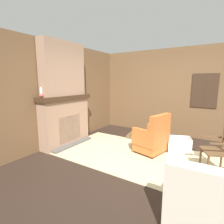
# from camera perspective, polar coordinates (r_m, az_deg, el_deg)

# --- Properties ---
(ground_plane) EXTENTS (14.00, 14.00, 0.00)m
(ground_plane) POSITION_cam_1_polar(r_m,az_deg,el_deg) (3.74, 10.58, -16.63)
(ground_plane) COLOR #2D2119
(wood_panel_wall_left) EXTENTS (0.06, 5.40, 2.65)m
(wood_panel_wall_left) POSITION_cam_1_polar(r_m,az_deg,el_deg) (4.80, -16.92, 5.51)
(wood_panel_wall_left) COLOR brown
(wood_panel_wall_left) RESTS_ON ground
(wood_panel_wall_back) EXTENTS (5.40, 0.09, 2.65)m
(wood_panel_wall_back) POSITION_cam_1_polar(r_m,az_deg,el_deg) (5.68, 20.49, 5.97)
(wood_panel_wall_back) COLOR brown
(wood_panel_wall_back) RESTS_ON ground
(fireplace_hearth) EXTENTS (0.54, 1.51, 1.30)m
(fireplace_hearth) POSITION_cam_1_polar(r_m,az_deg,el_deg) (4.75, -14.87, -2.69)
(fireplace_hearth) COLOR #9E7A60
(fireplace_hearth) RESTS_ON ground
(chimney_breast) EXTENTS (0.29, 1.25, 1.32)m
(chimney_breast) POSITION_cam_1_polar(r_m,az_deg,el_deg) (4.65, -15.71, 13.36)
(chimney_breast) COLOR #9E7A60
(chimney_breast) RESTS_ON fireplace_hearth
(area_rug) EXTENTS (3.60, 1.99, 0.01)m
(area_rug) POSITION_cam_1_polar(r_m,az_deg,el_deg) (4.12, 7.54, -13.82)
(area_rug) COLOR #C6B789
(area_rug) RESTS_ON ground
(armchair) EXTENTS (0.74, 0.81, 0.94)m
(armchair) POSITION_cam_1_polar(r_m,az_deg,el_deg) (4.19, 13.02, -8.45)
(armchair) COLOR #C6662D
(armchair) RESTS_ON ground
(rocking_chair) EXTENTS (0.90, 0.71, 1.21)m
(rocking_chair) POSITION_cam_1_polar(r_m,az_deg,el_deg) (3.71, 31.42, -11.24)
(rocking_chair) COLOR brown
(rocking_chair) RESTS_ON ground
(firewood_stack) EXTENTS (0.48, 0.40, 0.14)m
(firewood_stack) POSITION_cam_1_polar(r_m,az_deg,el_deg) (5.27, 7.37, -7.67)
(firewood_stack) COLOR brown
(firewood_stack) RESTS_ON ground
(laundry_basket) EXTENTS (0.60, 0.49, 0.36)m
(laundry_basket) POSITION_cam_1_polar(r_m,az_deg,el_deg) (4.52, 21.04, -9.87)
(laundry_basket) COLOR white
(laundry_basket) RESTS_ON ground
(oil_lamp_vase) EXTENTS (0.10, 0.10, 0.23)m
(oil_lamp_vase) POSITION_cam_1_polar(r_m,az_deg,el_deg) (4.28, -22.09, 5.55)
(oil_lamp_vase) COLOR #B24C42
(oil_lamp_vase) RESTS_ON fireplace_hearth
(storage_case) EXTENTS (0.13, 0.22, 0.16)m
(storage_case) POSITION_cam_1_polar(r_m,az_deg,el_deg) (4.99, -11.78, 6.59)
(storage_case) COLOR gray
(storage_case) RESTS_ON fireplace_hearth
(decorative_plate_on_mantel) EXTENTS (0.06, 0.24, 0.23)m
(decorative_plate_on_mantel) POSITION_cam_1_polar(r_m,az_deg,el_deg) (4.62, -16.82, 6.57)
(decorative_plate_on_mantel) COLOR gold
(decorative_plate_on_mantel) RESTS_ON fireplace_hearth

